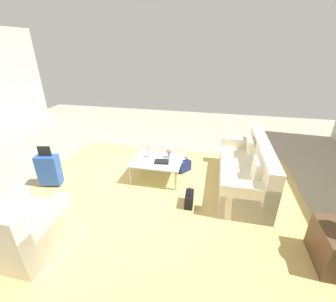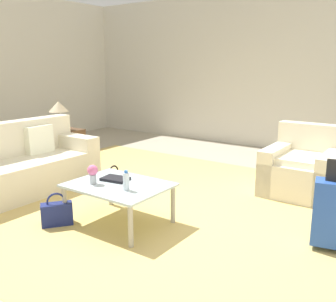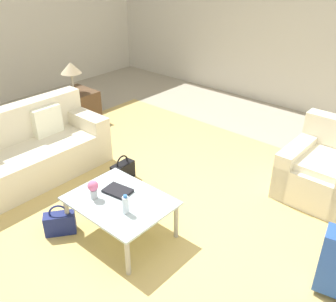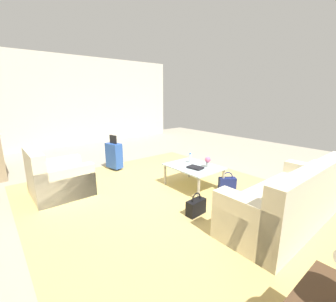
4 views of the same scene
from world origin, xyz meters
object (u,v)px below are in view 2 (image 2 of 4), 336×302
Objects in this scene: table_lamp at (58,107)px; suitcase_blue at (336,213)px; armchair at (304,170)px; coffee_table at (119,189)px; coffee_table_book at (115,179)px; side_table at (61,144)px; handbag_navy at (57,213)px; couch at (12,170)px; handbag_black at (114,182)px; flower_vase at (93,173)px; water_bottle at (126,181)px.

table_lamp is 4.90m from suitcase_blue.
coffee_table is at bearing -120.89° from armchair.
side_table is at bearing 143.28° from coffee_table_book.
coffee_table_book is (-1.42, -2.09, 0.16)m from armchair.
coffee_table is 2.12m from suitcase_blue.
handbag_navy is at bearing -155.93° from suitcase_blue.
couch reaches higher than coffee_table.
handbag_black is (-0.77, 0.73, -0.26)m from coffee_table.
coffee_table_book is at bearing 66.50° from flower_vase.
coffee_table is 3.22m from table_lamp.
flower_vase is 0.40× the size of table_lamp.
coffee_table is 2.84× the size of handbag_black.
coffee_table is at bearing 153.43° from water_bottle.
suitcase_blue is at bearing -0.63° from handbag_black.
handbag_navy is at bearing -39.86° from side_table.
handbag_black is (-2.77, 0.03, -0.23)m from suitcase_blue.
table_lamp reaches higher than coffee_table_book.
armchair is 2.68× the size of handbag_black.
couch is at bearing -143.68° from armchair.
couch is 2.56× the size of suitcase_blue.
water_bottle is 0.73× the size of coffee_table_book.
water_bottle is 3.42m from table_lamp.
armchair reaches higher than side_table.
suitcase_blue reaches higher than flower_vase.
water_bottle is 0.57× the size of handbag_navy.
suitcase_blue is 2.75m from handbag_navy.
couch is 2.14× the size of coffee_table.
couch is 3.88m from suitcase_blue.
handbag_navy is at bearing -136.37° from coffee_table_book.
suitcase_blue is (2.12, 0.62, -0.10)m from coffee_table_book.
coffee_table_book is at bearing 150.64° from water_bottle.
coffee_table is 1.09m from handbag_black.
handbag_navy is at bearing -124.83° from armchair.
water_bottle is 1.00× the size of flower_vase.
handbag_black is (-2.07, -1.44, -0.17)m from armchair.
coffee_table is 3.63× the size of coffee_table_book.
suitcase_blue is 2.78m from handbag_black.
flower_vase is 0.58m from handbag_navy.
coffee_table_book is at bearing 52.43° from handbag_navy.
coffee_table is (-1.30, -2.17, 0.09)m from armchair.
handbag_navy is (1.29, -0.32, -0.19)m from couch.
couch is 1.59m from flower_vase.
couch is 10.69× the size of water_bottle.
side_table is (-3.00, 1.60, -0.27)m from water_bottle.
handbag_navy is (-0.50, -0.42, -0.26)m from coffee_table.
side_table reaches higher than handbag_navy.
armchair is 1.13× the size of suitcase_blue.
handbag_black is at bearing 136.64° from coffee_table.
couch is 1.69m from coffee_table_book.
armchair is 4.70× the size of water_bottle.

